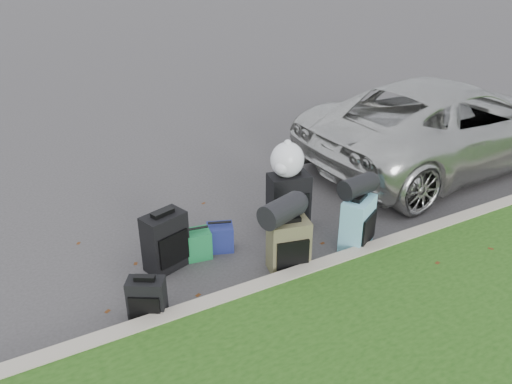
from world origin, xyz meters
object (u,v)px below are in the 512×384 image
suv (448,123)px  suitcase_teal (357,223)px  suitcase_small_black (147,299)px  tote_green (197,244)px  suitcase_large_black_right (288,202)px  tote_navy (220,237)px  suitcase_large_black_left (165,241)px  suitcase_olive (289,245)px

suv → suitcase_teal: 3.30m
suitcase_small_black → tote_green: bearing=73.2°
suitcase_small_black → suitcase_teal: 2.62m
suitcase_small_black → suitcase_large_black_right: bearing=51.9°
tote_green → suv: bearing=16.9°
suv → suitcase_small_black: bearing=102.5°
suitcase_large_black_right → tote_navy: 1.00m
suitcase_large_black_left → tote_green: bearing=-14.1°
tote_green → tote_navy: size_ratio=1.05×
tote_navy → suitcase_teal: bearing=-6.4°
suitcase_teal → tote_green: (-1.77, 0.73, -0.16)m
suv → suitcase_large_black_right: bearing=98.1°
suitcase_teal → suv: bearing=-4.0°
suitcase_small_black → suitcase_teal: bearing=31.8°
suitcase_olive → suitcase_large_black_right: bearing=70.9°
suitcase_large_black_left → tote_navy: bearing=-14.1°
suv → suitcase_teal: (-2.97, -1.38, -0.38)m
suitcase_large_black_right → tote_green: bearing=-166.8°
suitcase_olive → suitcase_large_black_right: 0.91m
suitcase_large_black_right → tote_green: suitcase_large_black_right is taller
tote_green → suitcase_olive: bearing=-32.6°
suitcase_teal → tote_navy: size_ratio=1.99×
suv → suitcase_large_black_right: (-3.45, -0.60, -0.32)m
suitcase_teal → tote_green: suitcase_teal is taller
suitcase_olive → suv: bearing=32.0°
suitcase_large_black_left → suitcase_large_black_right: size_ratio=0.89×
suitcase_teal → suitcase_large_black_right: 0.92m
suitcase_olive → tote_green: suitcase_olive is taller
suitcase_large_black_left → tote_green: suitcase_large_black_left is taller
suitcase_olive → suitcase_large_black_right: size_ratio=0.80×
suitcase_small_black → suitcase_teal: (2.62, 0.04, 0.10)m
suv → suitcase_large_black_left: size_ratio=7.48×
suitcase_large_black_left → suitcase_large_black_right: 1.68m
suv → suitcase_olive: 4.18m
tote_navy → suitcase_large_black_left: bearing=-155.6°
suitcase_small_black → suitcase_olive: size_ratio=0.73×
suitcase_large_black_right → suitcase_large_black_left: bearing=-166.4°
suitcase_olive → tote_navy: bearing=137.0°
suv → suitcase_teal: size_ratio=7.72×
suv → suitcase_olive: size_ratio=8.25×
suv → suitcase_small_black: suv is taller
suv → suitcase_olive: suv is taller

